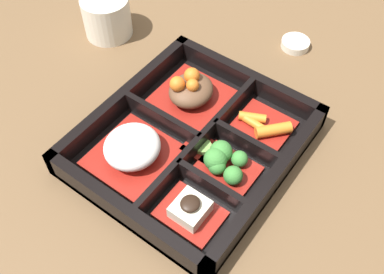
{
  "coord_description": "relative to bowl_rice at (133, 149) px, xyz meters",
  "views": [
    {
      "loc": [
        -0.28,
        -0.21,
        0.48
      ],
      "look_at": [
        0.0,
        0.0,
        0.03
      ],
      "focal_mm": 42.0,
      "sensor_mm": 36.0,
      "label": 1
    }
  ],
  "objects": [
    {
      "name": "ground_plane",
      "position": [
        0.06,
        -0.05,
        -0.03
      ],
      "size": [
        3.0,
        3.0,
        0.0
      ],
      "primitive_type": "plane",
      "color": "brown"
    },
    {
      "name": "bento_base",
      "position": [
        0.06,
        -0.05,
        -0.02
      ],
      "size": [
        0.28,
        0.24,
        0.01
      ],
      "color": "black",
      "rests_on": "ground_plane"
    },
    {
      "name": "bento_rim",
      "position": [
        0.06,
        -0.05,
        -0.01
      ],
      "size": [
        0.28,
        0.24,
        0.04
      ],
      "color": "black",
      "rests_on": "ground_plane"
    },
    {
      "name": "bowl_rice",
      "position": [
        0.0,
        0.0,
        0.0
      ],
      "size": [
        0.1,
        0.1,
        0.04
      ],
      "color": "maroon",
      "rests_on": "bento_base"
    },
    {
      "name": "bowl_stew",
      "position": [
        0.12,
        0.0,
        -0.0
      ],
      "size": [
        0.1,
        0.1,
        0.05
      ],
      "color": "maroon",
      "rests_on": "bento_base"
    },
    {
      "name": "bowl_tofu",
      "position": [
        -0.02,
        -0.11,
        -0.01
      ],
      "size": [
        0.06,
        0.07,
        0.03
      ],
      "color": "maroon",
      "rests_on": "bento_base"
    },
    {
      "name": "bowl_greens",
      "position": [
        0.05,
        -0.1,
        -0.0
      ],
      "size": [
        0.06,
        0.07,
        0.03
      ],
      "color": "maroon",
      "rests_on": "bento_base"
    },
    {
      "name": "bowl_carrots",
      "position": [
        0.14,
        -0.11,
        -0.01
      ],
      "size": [
        0.07,
        0.08,
        0.02
      ],
      "color": "maroon",
      "rests_on": "bento_base"
    },
    {
      "name": "bowl_pickles",
      "position": [
        0.06,
        -0.06,
        -0.01
      ],
      "size": [
        0.04,
        0.04,
        0.01
      ],
      "color": "maroon",
      "rests_on": "bento_base"
    },
    {
      "name": "tea_cup",
      "position": [
        0.17,
        0.2,
        0.01
      ],
      "size": [
        0.08,
        0.08,
        0.07
      ],
      "color": "beige",
      "rests_on": "ground_plane"
    },
    {
      "name": "sauce_dish",
      "position": [
        0.32,
        -0.06,
        -0.02
      ],
      "size": [
        0.04,
        0.04,
        0.01
      ],
      "color": "beige",
      "rests_on": "ground_plane"
    }
  ]
}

